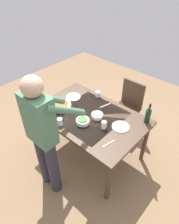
% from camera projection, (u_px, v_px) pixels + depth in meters
% --- Properties ---
extents(ground_plane, '(6.00, 6.00, 0.00)m').
position_uv_depth(ground_plane, '(89.00, 151.00, 3.25)').
color(ground_plane, '#846647').
extents(dining_table, '(1.55, 1.01, 0.77)m').
position_uv_depth(dining_table, '(89.00, 119.00, 2.81)').
color(dining_table, '#4C3828').
rests_on(dining_table, ground_plane).
extents(chair_near, '(0.40, 0.40, 0.91)m').
position_uv_depth(chair_near, '(129.00, 104.00, 3.38)').
color(chair_near, '#352114').
rests_on(chair_near, ground_plane).
extents(person_server, '(0.42, 0.61, 1.69)m').
position_uv_depth(person_server, '(44.00, 134.00, 2.20)').
color(person_server, '#2D2D38').
rests_on(person_server, ground_plane).
extents(wine_bottle, '(0.07, 0.07, 0.30)m').
position_uv_depth(wine_bottle, '(148.00, 116.00, 2.58)').
color(wine_bottle, black).
rests_on(wine_bottle, dining_table).
extents(wine_glass_left, '(0.07, 0.07, 0.15)m').
position_uv_depth(wine_glass_left, '(49.00, 110.00, 2.69)').
color(wine_glass_left, white).
rests_on(wine_glass_left, dining_table).
extents(water_cup_near_left, '(0.07, 0.07, 0.10)m').
position_uv_depth(water_cup_near_left, '(60.00, 122.00, 2.58)').
color(water_cup_near_left, silver).
rests_on(water_cup_near_left, dining_table).
extents(water_cup_near_right, '(0.07, 0.07, 0.11)m').
position_uv_depth(water_cup_near_right, '(104.00, 125.00, 2.53)').
color(water_cup_near_right, silver).
rests_on(water_cup_near_right, dining_table).
extents(water_cup_far_left, '(0.08, 0.08, 0.09)m').
position_uv_depth(water_cup_far_left, '(98.00, 94.00, 3.10)').
color(water_cup_far_left, silver).
rests_on(water_cup_far_left, dining_table).
extents(serving_bowl_pasta, '(0.30, 0.30, 0.07)m').
position_uv_depth(serving_bowl_pasta, '(61.00, 106.00, 2.88)').
color(serving_bowl_pasta, silver).
rests_on(serving_bowl_pasta, dining_table).
extents(side_bowl_salad, '(0.18, 0.18, 0.07)m').
position_uv_depth(side_bowl_salad, '(83.00, 121.00, 2.62)').
color(side_bowl_salad, silver).
rests_on(side_bowl_salad, dining_table).
extents(side_bowl_bread, '(0.16, 0.16, 0.07)m').
position_uv_depth(side_bowl_bread, '(97.00, 115.00, 2.71)').
color(side_bowl_bread, silver).
rests_on(side_bowl_bread, dining_table).
extents(dinner_plate_near, '(0.23, 0.23, 0.01)m').
position_uv_depth(dinner_plate_near, '(73.00, 97.00, 3.11)').
color(dinner_plate_near, silver).
rests_on(dinner_plate_near, dining_table).
extents(dinner_plate_far, '(0.23, 0.23, 0.01)m').
position_uv_depth(dinner_plate_far, '(121.00, 127.00, 2.57)').
color(dinner_plate_far, silver).
rests_on(dinner_plate_far, dining_table).
extents(table_knife, '(0.07, 0.20, 0.00)m').
position_uv_depth(table_knife, '(105.00, 105.00, 2.94)').
color(table_knife, silver).
rests_on(table_knife, dining_table).
extents(table_fork, '(0.05, 0.18, 0.00)m').
position_uv_depth(table_fork, '(109.00, 143.00, 2.34)').
color(table_fork, silver).
rests_on(table_fork, dining_table).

